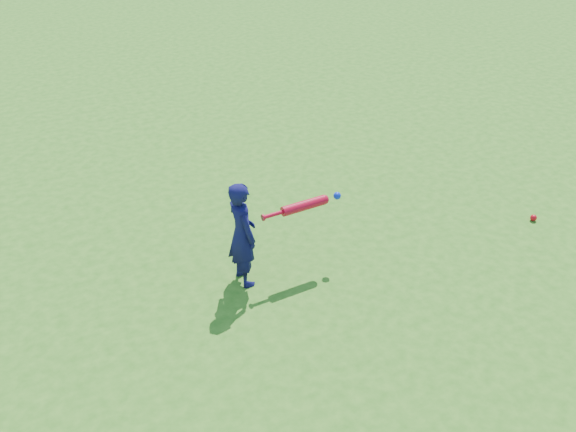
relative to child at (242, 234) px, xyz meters
The scene contains 4 objects.
ground 1.00m from the child, 22.48° to the right, with size 80.00×80.00×0.00m, color #316F1A.
child is the anchor object (origin of this frame).
ground_ball_red 3.45m from the child, ahead, with size 0.07×0.07×0.07m, color red.
bat_swing 0.70m from the child, ahead, with size 0.88×0.12×0.10m.
Camera 1 is at (-2.62, -4.40, 3.98)m, focal length 40.00 mm.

